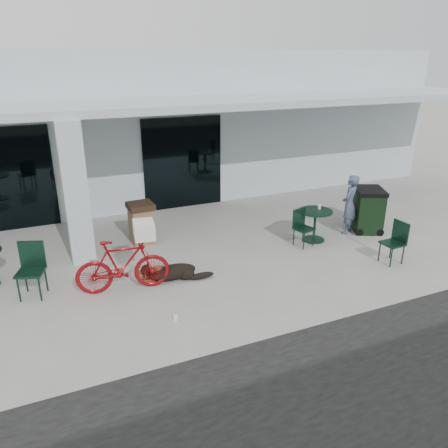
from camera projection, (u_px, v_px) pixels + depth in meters
name	position (u px, v px, depth m)	size (l,w,h in m)	color
ground	(178.00, 293.00, 8.50)	(80.00, 80.00, 0.00)	#A5A29C
building	(100.00, 121.00, 14.97)	(22.00, 7.00, 4.50)	silver
storefront_glass_right	(183.00, 163.00, 12.95)	(2.40, 0.06, 2.70)	black
column	(76.00, 194.00, 9.36)	(0.50, 0.50, 3.12)	silver
overhang	(127.00, 106.00, 10.43)	(22.00, 2.80, 0.18)	silver
bicycle	(123.00, 265.00, 8.43)	(0.51, 1.80, 1.08)	maroon
laundry_basket	(144.00, 230.00, 8.29)	(0.52, 0.38, 0.31)	white
dog	(173.00, 271.00, 8.96)	(1.15, 0.38, 0.38)	black
cup_near_dog	(175.00, 318.00, 7.62)	(0.08, 0.08, 0.09)	white
cafe_chair_near	(30.00, 271.00, 8.22)	(0.48, 0.52, 1.06)	black
cafe_table_far	(315.00, 226.00, 10.82)	(0.84, 0.84, 0.78)	black
cafe_chair_far_a	(304.00, 228.00, 10.49)	(0.41, 0.45, 0.90)	black
cafe_chair_far_b	(393.00, 243.00, 9.61)	(0.43, 0.47, 0.95)	black
person	(349.00, 204.00, 11.17)	(0.56, 0.37, 1.54)	#41536E
cup_on_table	(319.00, 207.00, 10.79)	(0.08, 0.08, 0.11)	white
trash_receptacle	(142.00, 223.00, 10.66)	(0.60, 0.60, 1.02)	brown
wheeled_bin	(367.00, 210.00, 11.40)	(0.70, 0.89, 1.14)	black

